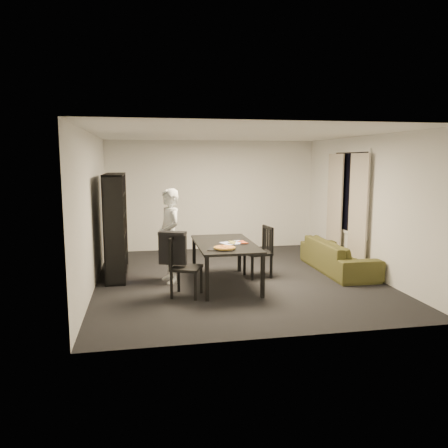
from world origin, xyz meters
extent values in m
cube|color=black|center=(0.00, 0.00, 0.00)|extent=(5.00, 5.50, 0.01)
cube|color=white|center=(0.00, 0.00, 2.60)|extent=(5.00, 5.50, 0.01)
cube|color=white|center=(0.00, 2.75, 1.30)|extent=(5.00, 0.01, 2.60)
cube|color=white|center=(0.00, -2.75, 1.30)|extent=(5.00, 0.01, 2.60)
cube|color=white|center=(-2.50, 0.00, 1.30)|extent=(0.01, 5.50, 2.60)
cube|color=white|center=(2.50, 0.00, 1.30)|extent=(0.01, 5.50, 2.60)
cube|color=black|center=(2.48, 0.60, 1.50)|extent=(0.02, 1.40, 1.60)
cube|color=white|center=(2.48, 0.60, 1.50)|extent=(0.03, 1.52, 1.72)
cube|color=#BAAF9F|center=(2.40, 0.08, 1.15)|extent=(0.03, 0.70, 2.25)
cube|color=#BAAF9F|center=(2.40, 1.12, 1.15)|extent=(0.03, 0.70, 2.25)
cube|color=black|center=(-2.16, 0.60, 0.95)|extent=(0.35, 1.50, 1.90)
cube|color=black|center=(-0.28, -0.37, 0.72)|extent=(0.98, 1.76, 0.04)
cube|color=black|center=(-0.72, -1.20, 0.35)|extent=(0.06, 0.06, 0.70)
cube|color=black|center=(0.16, -1.20, 0.35)|extent=(0.06, 0.06, 0.70)
cube|color=black|center=(-0.72, 0.46, 0.35)|extent=(0.06, 0.06, 0.70)
cube|color=black|center=(0.16, 0.46, 0.35)|extent=(0.06, 0.06, 0.70)
cube|color=black|center=(-1.01, -0.89, 0.46)|extent=(0.58, 0.58, 0.04)
cube|color=black|center=(-1.19, -0.82, 0.72)|extent=(0.20, 0.43, 0.48)
cube|color=black|center=(-1.19, -0.82, 0.93)|extent=(0.19, 0.41, 0.05)
cube|color=black|center=(-0.90, -1.14, 0.22)|extent=(0.04, 0.04, 0.43)
cube|color=black|center=(-0.76, -0.79, 0.22)|extent=(0.04, 0.04, 0.43)
cube|color=black|center=(-1.25, -1.00, 0.22)|extent=(0.04, 0.04, 0.43)
cube|color=black|center=(-1.11, -0.64, 0.22)|extent=(0.04, 0.04, 0.43)
cube|color=black|center=(0.41, 0.02, 0.45)|extent=(0.50, 0.50, 0.04)
cube|color=black|center=(0.60, 0.05, 0.70)|extent=(0.11, 0.44, 0.47)
cube|color=black|center=(0.60, 0.05, 0.91)|extent=(0.09, 0.42, 0.05)
cube|color=black|center=(0.19, 0.18, 0.21)|extent=(0.04, 0.04, 0.43)
cube|color=black|center=(0.25, -0.19, 0.21)|extent=(0.04, 0.04, 0.43)
cube|color=black|center=(0.56, 0.23, 0.21)|extent=(0.04, 0.04, 0.43)
cube|color=black|center=(0.62, -0.14, 0.21)|extent=(0.04, 0.04, 0.43)
cube|color=black|center=(-1.21, -0.81, 0.74)|extent=(0.44, 0.24, 0.48)
cube|color=black|center=(-1.21, -0.81, 1.01)|extent=(0.46, 0.33, 0.05)
imported|color=silver|center=(-1.21, -0.02, 0.83)|extent=(0.57, 0.70, 1.66)
cube|color=black|center=(-0.44, -0.87, 0.74)|extent=(0.48, 0.42, 0.01)
cylinder|color=olive|center=(-0.39, -0.90, 0.76)|extent=(0.35, 0.35, 0.02)
cylinder|color=gold|center=(-0.39, -0.90, 0.77)|extent=(0.31, 0.31, 0.01)
cube|color=silver|center=(-0.14, -0.41, 0.74)|extent=(0.48, 0.41, 0.01)
imported|color=#43411A|center=(2.06, 0.13, 0.30)|extent=(0.80, 2.04, 0.60)
camera|label=1|loc=(-1.66, -7.61, 2.16)|focal=35.00mm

